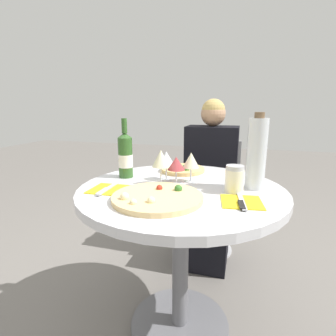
{
  "coord_description": "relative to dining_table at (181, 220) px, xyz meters",
  "views": [
    {
      "loc": [
        0.26,
        -1.1,
        1.1
      ],
      "look_at": [
        -0.04,
        -0.06,
        0.84
      ],
      "focal_mm": 28.0,
      "sensor_mm": 36.0,
      "label": 1
    }
  ],
  "objects": [
    {
      "name": "tall_carafe",
      "position": [
        0.31,
        0.07,
        0.32
      ],
      "size": [
        0.08,
        0.08,
        0.33
      ],
      "color": "silver",
      "rests_on": "dining_table"
    },
    {
      "name": "pizza_large",
      "position": [
        -0.05,
        -0.19,
        0.17
      ],
      "size": [
        0.35,
        0.35,
        0.04
      ],
      "color": "#E5C17F",
      "rests_on": "dining_table"
    },
    {
      "name": "wine_glass_center",
      "position": [
        -0.04,
        0.06,
        0.25
      ],
      "size": [
        0.08,
        0.08,
        0.13
      ],
      "color": "silver",
      "rests_on": "dining_table"
    },
    {
      "name": "pizza_small_far",
      "position": [
        -0.06,
        0.28,
        0.17
      ],
      "size": [
        0.24,
        0.24,
        0.05
      ],
      "color": "#DBB26B",
      "rests_on": "dining_table"
    },
    {
      "name": "wine_glass_back_right",
      "position": [
        0.02,
        0.1,
        0.26
      ],
      "size": [
        0.08,
        0.08,
        0.14
      ],
      "color": "silver",
      "rests_on": "dining_table"
    },
    {
      "name": "sugar_shaker",
      "position": [
        0.23,
        -0.01,
        0.22
      ],
      "size": [
        0.08,
        0.08,
        0.12
      ],
      "color": "silver",
      "rests_on": "dining_table"
    },
    {
      "name": "seated_diner",
      "position": [
        0.04,
        0.7,
        -0.08
      ],
      "size": [
        0.36,
        0.46,
        1.15
      ],
      "rotation": [
        0.0,
        0.0,
        3.14
      ],
      "color": "black",
      "rests_on": "ground_plane"
    },
    {
      "name": "wine_bottle",
      "position": [
        -0.31,
        0.09,
        0.27
      ],
      "size": [
        0.07,
        0.07,
        0.3
      ],
      "color": "#2D5623",
      "rests_on": "dining_table"
    },
    {
      "name": "wine_glass_back_left",
      "position": [
        -0.1,
        0.1,
        0.27
      ],
      "size": [
        0.08,
        0.08,
        0.14
      ],
      "color": "silver",
      "rests_on": "dining_table"
    },
    {
      "name": "chair_behind_diner",
      "position": [
        0.04,
        0.84,
        -0.17
      ],
      "size": [
        0.41,
        0.41,
        0.84
      ],
      "rotation": [
        0.0,
        0.0,
        3.14
      ],
      "color": "#ADADB2",
      "rests_on": "ground_plane"
    },
    {
      "name": "ground_plane",
      "position": [
        0.0,
        0.0,
        -0.58
      ],
      "size": [
        12.0,
        12.0,
        0.0
      ],
      "primitive_type": "plane",
      "color": "slate",
      "rests_on": "ground"
    },
    {
      "name": "wine_glass_front_left",
      "position": [
        -0.1,
        0.01,
        0.28
      ],
      "size": [
        0.08,
        0.08,
        0.16
      ],
      "color": "silver",
      "rests_on": "dining_table"
    },
    {
      "name": "dining_table",
      "position": [
        0.0,
        0.0,
        0.0
      ],
      "size": [
        0.92,
        0.92,
        0.74
      ],
      "color": "slate",
      "rests_on": "ground_plane"
    },
    {
      "name": "place_setting_right",
      "position": [
        0.26,
        -0.13,
        0.16
      ],
      "size": [
        0.17,
        0.19,
        0.01
      ],
      "color": "yellow",
      "rests_on": "dining_table"
    },
    {
      "name": "place_setting_left",
      "position": [
        -0.3,
        -0.13,
        0.16
      ],
      "size": [
        0.16,
        0.19,
        0.01
      ],
      "color": "yellow",
      "rests_on": "dining_table"
    }
  ]
}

